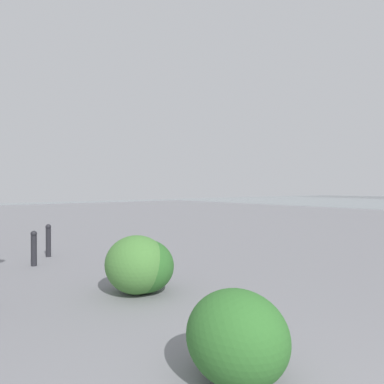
# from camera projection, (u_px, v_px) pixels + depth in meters

# --- Properties ---
(bollard_near) EXTENTS (0.13, 0.13, 0.76)m
(bollard_near) POSITION_uv_depth(u_px,v_px,m) (34.00, 247.00, 6.98)
(bollard_near) COLOR #232328
(bollard_near) RESTS_ON ground
(bollard_mid) EXTENTS (0.13, 0.13, 0.80)m
(bollard_mid) POSITION_uv_depth(u_px,v_px,m) (48.00, 240.00, 7.91)
(bollard_mid) COLOR #232328
(bollard_mid) RESTS_ON ground
(shrub_low) EXTENTS (1.00, 0.90, 0.85)m
(shrub_low) POSITION_uv_depth(u_px,v_px,m) (145.00, 266.00, 5.22)
(shrub_low) COLOR #2D6628
(shrub_low) RESTS_ON ground
(shrub_round) EXTENTS (0.94, 0.84, 0.80)m
(shrub_round) POSITION_uv_depth(u_px,v_px,m) (237.00, 336.00, 2.79)
(shrub_round) COLOR #2D6628
(shrub_round) RESTS_ON ground
(shrub_wide) EXTENTS (1.08, 0.98, 0.92)m
(shrub_wide) POSITION_uv_depth(u_px,v_px,m) (137.00, 264.00, 5.17)
(shrub_wide) COLOR #477F38
(shrub_wide) RESTS_ON ground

